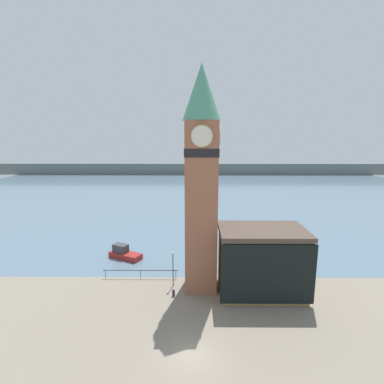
{
  "coord_description": "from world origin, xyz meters",
  "views": [
    {
      "loc": [
        0.22,
        -21.83,
        18.06
      ],
      "look_at": [
        -0.02,
        8.45,
        12.2
      ],
      "focal_mm": 28.0,
      "sensor_mm": 36.0,
      "label": 1
    }
  ],
  "objects_px": {
    "clock_tower": "(201,176)",
    "boat_near": "(124,253)",
    "pier_building": "(262,261)",
    "lamp_post": "(173,263)",
    "mooring_bollard_near": "(174,292)"
  },
  "relations": [
    {
      "from": "pier_building",
      "to": "boat_near",
      "type": "distance_m",
      "value": 20.75
    },
    {
      "from": "clock_tower",
      "to": "mooring_bollard_near",
      "type": "bearing_deg",
      "value": -146.7
    },
    {
      "from": "boat_near",
      "to": "mooring_bollard_near",
      "type": "height_order",
      "value": "boat_near"
    },
    {
      "from": "boat_near",
      "to": "mooring_bollard_near",
      "type": "distance_m",
      "value": 13.38
    },
    {
      "from": "pier_building",
      "to": "mooring_bollard_near",
      "type": "height_order",
      "value": "pier_building"
    },
    {
      "from": "clock_tower",
      "to": "boat_near",
      "type": "bearing_deg",
      "value": 142.32
    },
    {
      "from": "boat_near",
      "to": "clock_tower",
      "type": "bearing_deg",
      "value": -10.51
    },
    {
      "from": "pier_building",
      "to": "lamp_post",
      "type": "height_order",
      "value": "pier_building"
    },
    {
      "from": "mooring_bollard_near",
      "to": "lamp_post",
      "type": "bearing_deg",
      "value": 94.87
    },
    {
      "from": "mooring_bollard_near",
      "to": "lamp_post",
      "type": "height_order",
      "value": "lamp_post"
    },
    {
      "from": "pier_building",
      "to": "lamp_post",
      "type": "xyz_separation_m",
      "value": [
        -10.24,
        1.31,
        -0.85
      ]
    },
    {
      "from": "clock_tower",
      "to": "boat_near",
      "type": "xyz_separation_m",
      "value": [
        -11.18,
        8.63,
        -12.8
      ]
    },
    {
      "from": "pier_building",
      "to": "boat_near",
      "type": "height_order",
      "value": "pier_building"
    },
    {
      "from": "boat_near",
      "to": "pier_building",
      "type": "bearing_deg",
      "value": -0.85
    },
    {
      "from": "pier_building",
      "to": "mooring_bollard_near",
      "type": "bearing_deg",
      "value": -174.1
    }
  ]
}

